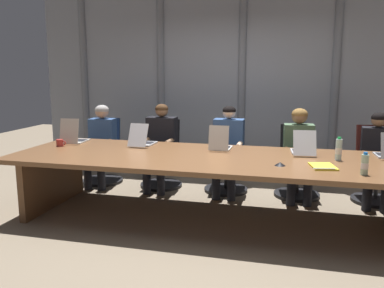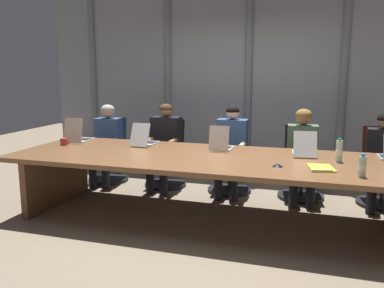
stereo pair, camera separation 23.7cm
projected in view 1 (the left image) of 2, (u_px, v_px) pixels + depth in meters
ground_plane at (211, 219)px, 4.57m from camera, size 13.44×13.44×0.00m
conference_table at (212, 168)px, 4.46m from camera, size 4.47×1.47×0.73m
curtain_backdrop at (240, 85)px, 6.38m from camera, size 6.72×0.17×2.87m
laptop_left_end at (75, 138)px, 5.25m from camera, size 0.27×0.43×0.33m
laptop_left_mid at (143, 141)px, 5.07m from camera, size 0.24×0.45×0.29m
laptop_center at (220, 145)px, 4.80m from camera, size 0.23×0.37×0.30m
laptop_right_mid at (303, 149)px, 4.56m from camera, size 0.28×0.45×0.28m
office_chair_left_end at (103, 158)px, 6.09m from camera, size 0.60×0.60×0.95m
office_chair_left_mid at (162, 161)px, 5.86m from camera, size 0.60×0.60×0.95m
office_chair_center at (226, 164)px, 5.63m from camera, size 0.60×0.60×0.97m
office_chair_right_mid at (297, 169)px, 5.40m from camera, size 0.60×0.60×0.94m
office_chair_right_end at (376, 173)px, 5.17m from camera, size 0.60×0.61×0.96m
person_left_end at (101, 140)px, 5.86m from camera, size 0.41×0.57×1.16m
person_left_mid at (160, 141)px, 5.65m from camera, size 0.42×0.55×1.19m
person_center at (228, 145)px, 5.42m from camera, size 0.41×0.55×1.19m
person_right_mid at (299, 148)px, 5.19m from camera, size 0.42×0.57×1.18m
person_right_end at (377, 153)px, 4.97m from camera, size 0.42×0.57×1.15m
water_bottle_primary at (339, 150)px, 4.22m from camera, size 0.07×0.07×0.25m
water_bottle_secondary at (365, 165)px, 3.63m from camera, size 0.07×0.07×0.21m
coffee_mug_near at (60, 143)px, 5.01m from camera, size 0.13×0.08×0.09m
conference_mic_left_side at (280, 164)px, 4.00m from camera, size 0.11×0.11×0.03m
spiral_notepad at (323, 166)px, 3.93m from camera, size 0.28×0.34×0.03m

